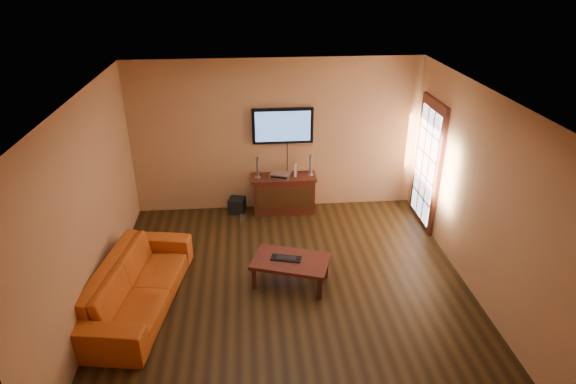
{
  "coord_description": "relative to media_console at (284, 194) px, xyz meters",
  "views": [
    {
      "loc": [
        -0.5,
        -5.42,
        4.14
      ],
      "look_at": [
        0.06,
        0.8,
        1.1
      ],
      "focal_mm": 30.0,
      "sensor_mm": 36.0,
      "label": 1
    }
  ],
  "objects": [
    {
      "name": "television",
      "position": [
        0.0,
        0.18,
        1.21
      ],
      "size": [
        1.05,
        0.08,
        0.62
      ],
      "color": "black",
      "rests_on": "ground"
    },
    {
      "name": "speaker_left",
      "position": [
        -0.45,
        0.01,
        0.51
      ],
      "size": [
        0.1,
        0.1,
        0.38
      ],
      "color": "silver",
      "rests_on": "media_console"
    },
    {
      "name": "keyboard",
      "position": [
        -0.14,
        -2.12,
        0.05
      ],
      "size": [
        0.44,
        0.26,
        0.02
      ],
      "color": "black",
      "rests_on": "coffee_table"
    },
    {
      "name": "subwoofer",
      "position": [
        -0.85,
        0.04,
        -0.21
      ],
      "size": [
        0.33,
        0.33,
        0.27
      ],
      "primitive_type": "cube",
      "rotation": [
        0.0,
        0.0,
        -0.25
      ],
      "color": "black",
      "rests_on": "ground"
    },
    {
      "name": "game_console",
      "position": [
        0.21,
        0.02,
        0.44
      ],
      "size": [
        0.07,
        0.15,
        0.2
      ],
      "primitive_type": "cube",
      "rotation": [
        0.0,
        0.0,
        -0.2
      ],
      "color": "white",
      "rests_on": "media_console"
    },
    {
      "name": "sofa",
      "position": [
        -2.11,
        -2.45,
        0.09
      ],
      "size": [
        1.01,
        2.31,
        0.87
      ],
      "primitive_type": "imported",
      "rotation": [
        0.0,
        0.0,
        1.41
      ],
      "color": "#B44D14",
      "rests_on": "ground"
    },
    {
      "name": "coffee_table",
      "position": [
        -0.08,
        -2.15,
        -0.01
      ],
      "size": [
        1.18,
        0.92,
        0.39
      ],
      "color": "#3B140D",
      "rests_on": "ground"
    },
    {
      "name": "media_console",
      "position": [
        0.0,
        0.0,
        0.0
      ],
      "size": [
        1.14,
        0.43,
        0.69
      ],
      "color": "#3B140D",
      "rests_on": "ground"
    },
    {
      "name": "bottle",
      "position": [
        -0.76,
        -0.47,
        -0.24
      ],
      "size": [
        0.08,
        0.08,
        0.22
      ],
      "color": "white",
      "rests_on": "ground"
    },
    {
      "name": "av_receiver",
      "position": [
        -0.06,
        -0.01,
        0.38
      ],
      "size": [
        0.4,
        0.34,
        0.08
      ],
      "primitive_type": "cube",
      "rotation": [
        0.0,
        0.0,
        -0.36
      ],
      "color": "silver",
      "rests_on": "media_console"
    },
    {
      "name": "french_door",
      "position": [
        2.34,
        -0.57,
        0.7
      ],
      "size": [
        0.07,
        1.02,
        2.22
      ],
      "color": "#3B140D",
      "rests_on": "ground"
    },
    {
      "name": "ground_plane",
      "position": [
        -0.11,
        -2.27,
        -0.35
      ],
      "size": [
        5.0,
        5.0,
        0.0
      ],
      "primitive_type": "plane",
      "color": "black",
      "rests_on": "ground"
    },
    {
      "name": "speaker_right",
      "position": [
        0.48,
        0.03,
        0.51
      ],
      "size": [
        0.1,
        0.1,
        0.37
      ],
      "color": "silver",
      "rests_on": "media_console"
    },
    {
      "name": "room_walls",
      "position": [
        -0.11,
        -1.65,
        1.34
      ],
      "size": [
        5.0,
        5.0,
        5.0
      ],
      "color": "tan",
      "rests_on": "ground"
    }
  ]
}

